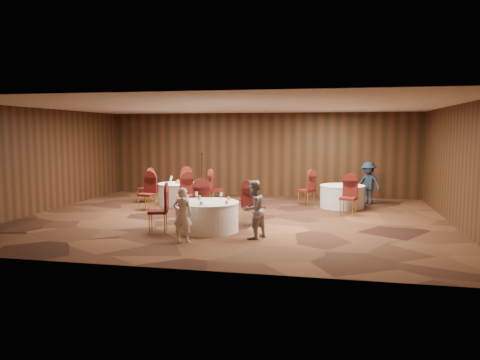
% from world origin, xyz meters
% --- Properties ---
extents(ground, '(12.00, 12.00, 0.00)m').
position_xyz_m(ground, '(0.00, 0.00, 0.00)').
color(ground, black).
rests_on(ground, ground).
extents(room_shell, '(12.00, 12.00, 12.00)m').
position_xyz_m(room_shell, '(0.00, 0.00, 1.96)').
color(room_shell, silver).
rests_on(room_shell, ground).
extents(table_main, '(1.60, 1.60, 0.74)m').
position_xyz_m(table_main, '(-0.24, -1.74, 0.38)').
color(table_main, silver).
rests_on(table_main, ground).
extents(table_left, '(1.38, 1.38, 0.74)m').
position_xyz_m(table_left, '(-2.32, 2.07, 0.38)').
color(table_left, silver).
rests_on(table_left, ground).
extents(table_right, '(1.45, 1.45, 0.74)m').
position_xyz_m(table_right, '(3.11, 2.64, 0.38)').
color(table_right, silver).
rests_on(table_right, ground).
extents(chairs_main, '(2.90, 2.00, 1.00)m').
position_xyz_m(chairs_main, '(-0.48, -1.15, 0.50)').
color(chairs_main, '#47110E').
rests_on(chairs_main, ground).
extents(chairs_left, '(3.21, 3.12, 1.00)m').
position_xyz_m(chairs_left, '(-2.34, 2.05, 0.50)').
color(chairs_left, '#47110E').
rests_on(chairs_left, ground).
extents(chairs_right, '(2.03, 2.27, 1.00)m').
position_xyz_m(chairs_right, '(2.60, 2.19, 0.50)').
color(chairs_right, '#47110E').
rests_on(chairs_right, ground).
extents(tabletop_main, '(1.10, 1.07, 0.22)m').
position_xyz_m(tabletop_main, '(-0.14, -1.82, 0.84)').
color(tabletop_main, silver).
rests_on(tabletop_main, table_main).
extents(tabletop_left, '(0.88, 0.83, 0.22)m').
position_xyz_m(tabletop_left, '(-2.33, 2.08, 0.82)').
color(tabletop_left, silver).
rests_on(tabletop_left, table_left).
extents(tabletop_right, '(0.08, 0.08, 0.22)m').
position_xyz_m(tabletop_right, '(3.30, 2.37, 0.90)').
color(tabletop_right, silver).
rests_on(tabletop_right, table_right).
extents(mic_stand, '(0.24, 0.24, 1.68)m').
position_xyz_m(mic_stand, '(-2.11, 4.15, 0.49)').
color(mic_stand, black).
rests_on(mic_stand, ground).
extents(woman_a, '(0.46, 0.30, 1.24)m').
position_xyz_m(woman_a, '(-0.46, -2.98, 0.62)').
color(woman_a, white).
rests_on(woman_a, ground).
extents(woman_b, '(0.79, 0.84, 1.37)m').
position_xyz_m(woman_b, '(1.05, -2.31, 0.68)').
color(woman_b, '#A1A1A6').
rests_on(woman_b, ground).
extents(man_c, '(1.08, 0.99, 1.46)m').
position_xyz_m(man_c, '(3.99, 3.59, 0.73)').
color(man_c, '#151F30').
rests_on(man_c, ground).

